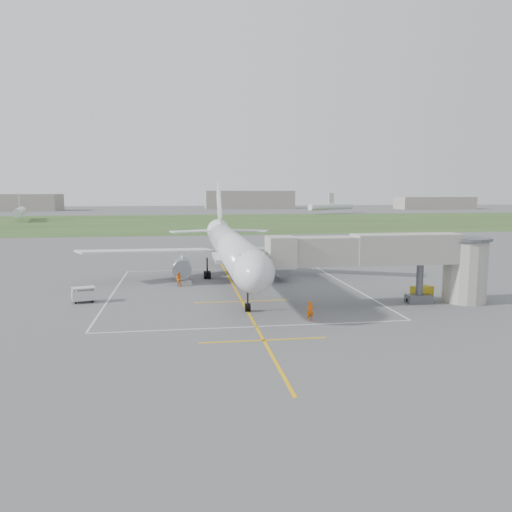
{
  "coord_description": "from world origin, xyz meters",
  "views": [
    {
      "loc": [
        -6.11,
        -60.98,
        11.45
      ],
      "look_at": [
        2.38,
        -4.0,
        4.0
      ],
      "focal_mm": 35.0,
      "sensor_mm": 36.0,
      "label": 1
    }
  ],
  "objects": [
    {
      "name": "ramp_worker_wing",
      "position": [
        -6.62,
        -0.28,
        0.86
      ],
      "size": [
        1.01,
        0.91,
        1.71
      ],
      "primitive_type": "imported",
      "rotation": [
        0.0,
        0.0,
        2.77
      ],
      "color": "#FF6A08",
      "rests_on": "ground"
    },
    {
      "name": "gpu_unit",
      "position": [
        18.82,
        -12.48,
        0.77
      ],
      "size": [
        2.43,
        2.04,
        1.57
      ],
      "rotation": [
        0.0,
        0.0,
        0.35
      ],
      "color": "#B69C16",
      "rests_on": "ground"
    },
    {
      "name": "baggage_cart",
      "position": [
        -16.38,
        -8.01,
        0.82
      ],
      "size": [
        2.57,
        1.94,
        1.59
      ],
      "rotation": [
        0.0,
        0.0,
        0.27
      ],
      "color": "silver",
      "rests_on": "ground"
    },
    {
      "name": "airliner",
      "position": [
        -0.0,
        0.75,
        4.39
      ],
      "size": [
        38.93,
        46.75,
        13.52
      ],
      "color": "silver",
      "rests_on": "ground"
    },
    {
      "name": "grass_strip",
      "position": [
        0.0,
        130.0,
        0.01
      ],
      "size": [
        700.0,
        120.0,
        0.02
      ],
      "primitive_type": "cube",
      "color": "#344F22",
      "rests_on": "ground"
    },
    {
      "name": "ground",
      "position": [
        0.0,
        0.0,
        0.0
      ],
      "size": [
        700.0,
        700.0,
        0.0
      ],
      "primitive_type": "plane",
      "color": "#58585B",
      "rests_on": "ground"
    },
    {
      "name": "distant_hangars",
      "position": [
        -16.15,
        265.19,
        5.17
      ],
      "size": [
        345.0,
        49.0,
        12.0
      ],
      "color": "gray",
      "rests_on": "ground"
    },
    {
      "name": "apron_markings",
      "position": [
        0.0,
        -5.82,
        0.01
      ],
      "size": [
        28.2,
        60.0,
        0.01
      ],
      "color": "#F1AF0E",
      "rests_on": "ground"
    },
    {
      "name": "jet_bridge",
      "position": [
        15.72,
        -13.5,
        4.74
      ],
      "size": [
        23.4,
        5.0,
        7.2
      ],
      "color": "#9F9C90",
      "rests_on": "ground"
    },
    {
      "name": "distant_aircraft",
      "position": [
        0.93,
        171.31,
        3.59
      ],
      "size": [
        161.24,
        69.49,
        8.85
      ],
      "color": "silver",
      "rests_on": "ground"
    },
    {
      "name": "ramp_worker_nose",
      "position": [
        5.08,
        -18.71,
        0.89
      ],
      "size": [
        0.69,
        0.49,
        1.78
      ],
      "primitive_type": "imported",
      "rotation": [
        0.0,
        0.0,
        0.09
      ],
      "color": "#EB5507",
      "rests_on": "ground"
    }
  ]
}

